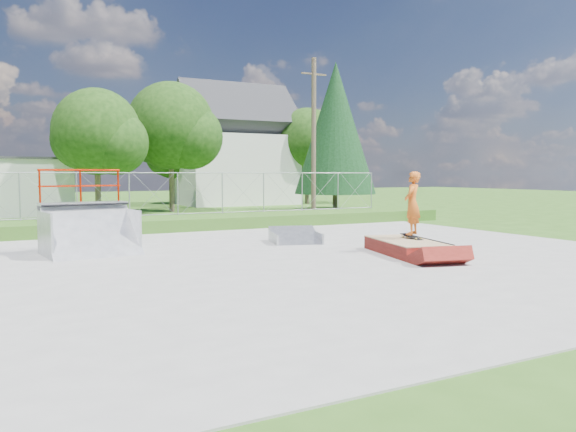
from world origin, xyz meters
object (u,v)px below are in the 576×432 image
object	(u,v)px
grind_box	(406,247)
skater	(412,206)
quarter_pipe	(90,212)
flat_bank_ramp	(295,236)

from	to	relation	value
grind_box	skater	xyz separation A→B (m)	(0.35, 0.17, 1.14)
skater	grind_box	bearing A→B (deg)	-6.95
grind_box	skater	bearing A→B (deg)	39.78
quarter_pipe	skater	bearing A→B (deg)	-32.25
grind_box	skater	distance (m)	1.20
quarter_pipe	skater	world-z (taller)	quarter_pipe
quarter_pipe	grind_box	bearing A→B (deg)	-34.28
grind_box	quarter_pipe	distance (m)	8.75
quarter_pipe	skater	xyz separation A→B (m)	(8.06, -3.85, 0.16)
grind_box	flat_bank_ramp	world-z (taller)	flat_bank_ramp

